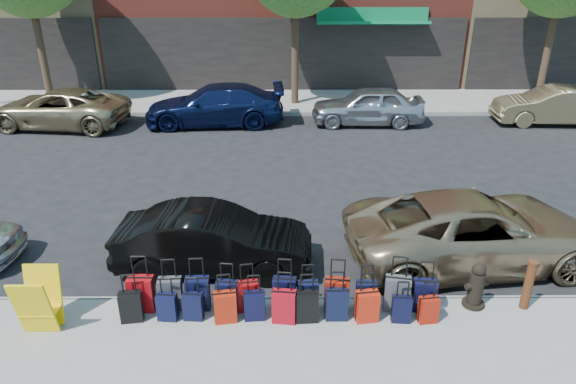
{
  "coord_description": "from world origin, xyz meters",
  "views": [
    {
      "loc": [
        0.1,
        -12.26,
        5.84
      ],
      "look_at": [
        0.15,
        -1.5,
        0.92
      ],
      "focal_mm": 32.0,
      "sensor_mm": 36.0,
      "label": 1
    }
  ],
  "objects_px": {
    "car_far_2": "(367,106)",
    "fire_hydrant": "(476,286)",
    "bollard": "(529,284)",
    "car_far_1": "(215,105)",
    "car_near_2": "(474,230)",
    "display_rack": "(39,302)",
    "car_far_0": "(59,108)",
    "car_near_1": "(214,240)",
    "suitcase_front_5": "(284,293)",
    "car_far_3": "(552,106)"
  },
  "relations": [
    {
      "from": "car_far_2",
      "to": "fire_hydrant",
      "type": "bearing_deg",
      "value": 2.56
    },
    {
      "from": "fire_hydrant",
      "to": "bollard",
      "type": "distance_m",
      "value": 0.89
    },
    {
      "from": "bollard",
      "to": "car_far_1",
      "type": "distance_m",
      "value": 13.55
    },
    {
      "from": "fire_hydrant",
      "to": "car_near_2",
      "type": "xyz_separation_m",
      "value": [
        0.52,
        1.74,
        0.18
      ]
    },
    {
      "from": "display_rack",
      "to": "car_far_0",
      "type": "height_order",
      "value": "car_far_0"
    },
    {
      "from": "car_far_1",
      "to": "car_far_2",
      "type": "bearing_deg",
      "value": 86.77
    },
    {
      "from": "fire_hydrant",
      "to": "car_far_1",
      "type": "bearing_deg",
      "value": 99.31
    },
    {
      "from": "car_near_2",
      "to": "car_far_2",
      "type": "xyz_separation_m",
      "value": [
        -0.77,
        9.83,
        -0.01
      ]
    },
    {
      "from": "car_near_1",
      "to": "car_near_2",
      "type": "height_order",
      "value": "car_near_2"
    },
    {
      "from": "fire_hydrant",
      "to": "car_near_2",
      "type": "bearing_deg",
      "value": 54.99
    },
    {
      "from": "suitcase_front_5",
      "to": "fire_hydrant",
      "type": "height_order",
      "value": "suitcase_front_5"
    },
    {
      "from": "display_rack",
      "to": "car_near_1",
      "type": "height_order",
      "value": "car_near_1"
    },
    {
      "from": "suitcase_front_5",
      "to": "car_near_2",
      "type": "distance_m",
      "value": 4.32
    },
    {
      "from": "car_near_1",
      "to": "car_far_0",
      "type": "relative_size",
      "value": 0.77
    },
    {
      "from": "car_far_2",
      "to": "display_rack",
      "type": "bearing_deg",
      "value": -29.27
    },
    {
      "from": "suitcase_front_5",
      "to": "bollard",
      "type": "xyz_separation_m",
      "value": [
        4.28,
        -0.0,
        0.19
      ]
    },
    {
      "from": "suitcase_front_5",
      "to": "car_far_0",
      "type": "bearing_deg",
      "value": 132.85
    },
    {
      "from": "car_far_1",
      "to": "car_far_3",
      "type": "bearing_deg",
      "value": 86.74
    },
    {
      "from": "bollard",
      "to": "car_far_3",
      "type": "distance_m",
      "value": 13.08
    },
    {
      "from": "display_rack",
      "to": "car_far_0",
      "type": "xyz_separation_m",
      "value": [
        -4.44,
        11.88,
        0.03
      ]
    },
    {
      "from": "suitcase_front_5",
      "to": "car_near_2",
      "type": "height_order",
      "value": "car_near_2"
    },
    {
      "from": "display_rack",
      "to": "car_far_2",
      "type": "bearing_deg",
      "value": 59.25
    },
    {
      "from": "suitcase_front_5",
      "to": "car_near_1",
      "type": "height_order",
      "value": "car_near_1"
    },
    {
      "from": "car_far_2",
      "to": "bollard",
      "type": "bearing_deg",
      "value": 6.89
    },
    {
      "from": "fire_hydrant",
      "to": "car_far_2",
      "type": "bearing_deg",
      "value": 72.83
    },
    {
      "from": "fire_hydrant",
      "to": "car_far_3",
      "type": "relative_size",
      "value": 0.2
    },
    {
      "from": "suitcase_front_5",
      "to": "bollard",
      "type": "distance_m",
      "value": 4.28
    },
    {
      "from": "car_far_0",
      "to": "fire_hydrant",
      "type": "bearing_deg",
      "value": 52.93
    },
    {
      "from": "car_far_0",
      "to": "car_near_1",
      "type": "bearing_deg",
      "value": 42.19
    },
    {
      "from": "bollard",
      "to": "car_far_0",
      "type": "xyz_separation_m",
      "value": [
        -12.77,
        11.35,
        0.07
      ]
    },
    {
      "from": "suitcase_front_5",
      "to": "bollard",
      "type": "height_order",
      "value": "suitcase_front_5"
    },
    {
      "from": "car_near_2",
      "to": "car_far_3",
      "type": "xyz_separation_m",
      "value": [
        6.31,
        9.85,
        -0.02
      ]
    },
    {
      "from": "display_rack",
      "to": "car_far_2",
      "type": "distance_m",
      "value": 14.14
    },
    {
      "from": "car_far_0",
      "to": "car_far_2",
      "type": "height_order",
      "value": "car_far_2"
    },
    {
      "from": "fire_hydrant",
      "to": "car_near_1",
      "type": "bearing_deg",
      "value": 144.63
    },
    {
      "from": "fire_hydrant",
      "to": "car_far_0",
      "type": "xyz_separation_m",
      "value": [
        -11.89,
        11.28,
        0.16
      ]
    },
    {
      "from": "fire_hydrant",
      "to": "car_near_1",
      "type": "relative_size",
      "value": 0.22
    },
    {
      "from": "car_near_2",
      "to": "display_rack",
      "type": "bearing_deg",
      "value": 99.2
    },
    {
      "from": "fire_hydrant",
      "to": "car_far_2",
      "type": "relative_size",
      "value": 0.21
    },
    {
      "from": "fire_hydrant",
      "to": "car_far_0",
      "type": "distance_m",
      "value": 16.39
    },
    {
      "from": "display_rack",
      "to": "car_near_1",
      "type": "distance_m",
      "value": 3.34
    },
    {
      "from": "bollard",
      "to": "car_far_0",
      "type": "height_order",
      "value": "car_far_0"
    },
    {
      "from": "car_far_1",
      "to": "suitcase_front_5",
      "type": "bearing_deg",
      "value": 9.56
    },
    {
      "from": "car_near_2",
      "to": "car_far_0",
      "type": "height_order",
      "value": "car_near_2"
    },
    {
      "from": "bollard",
      "to": "car_near_2",
      "type": "xyz_separation_m",
      "value": [
        -0.36,
        1.81,
        0.09
      ]
    },
    {
      "from": "suitcase_front_5",
      "to": "display_rack",
      "type": "relative_size",
      "value": 0.92
    },
    {
      "from": "car_far_0",
      "to": "car_near_2",
      "type": "bearing_deg",
      "value": 58.87
    },
    {
      "from": "bollard",
      "to": "car_far_2",
      "type": "height_order",
      "value": "car_far_2"
    },
    {
      "from": "car_far_2",
      "to": "car_far_3",
      "type": "height_order",
      "value": "car_far_2"
    },
    {
      "from": "bollard",
      "to": "car_far_2",
      "type": "distance_m",
      "value": 11.7
    }
  ]
}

